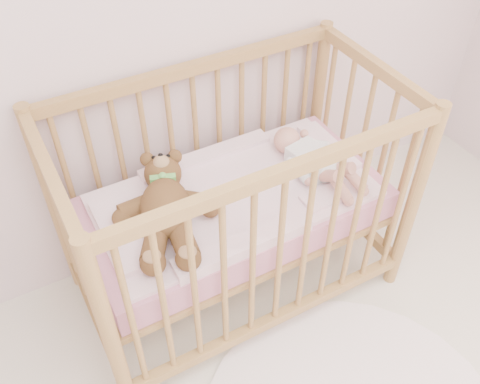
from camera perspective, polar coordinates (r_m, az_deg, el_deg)
crib at (r=2.21m, az=-0.63°, el=-1.47°), size 1.36×0.76×1.00m
mattress at (r=2.22m, az=-0.62°, el=-1.74°), size 1.22×0.62×0.13m
blanket at (r=2.16m, az=-0.64°, el=-0.35°), size 1.10×0.58×0.06m
baby at (r=2.25m, az=7.68°, el=3.78°), size 0.34×0.55×0.12m
teddy_bear at (r=2.01m, az=-7.91°, el=-1.80°), size 0.59×0.70×0.17m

